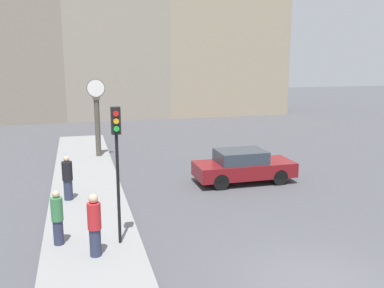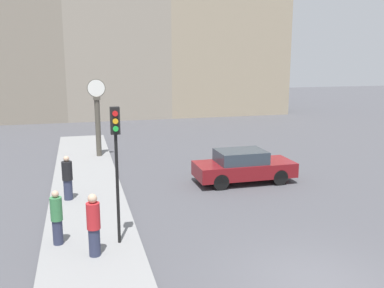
% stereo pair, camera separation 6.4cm
% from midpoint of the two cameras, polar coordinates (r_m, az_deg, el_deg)
% --- Properties ---
extents(ground_plane, '(120.00, 120.00, 0.00)m').
position_cam_midpoint_polar(ground_plane, '(11.46, 16.25, -17.40)').
color(ground_plane, '#47474C').
extents(sidewalk_corner, '(2.83, 23.11, 0.13)m').
position_cam_midpoint_polar(sidewalk_corner, '(18.82, -13.79, -5.40)').
color(sidewalk_corner, gray).
rests_on(sidewalk_corner, ground_plane).
extents(building_row, '(27.85, 5.00, 16.34)m').
position_cam_midpoint_polar(building_row, '(39.50, -8.28, 13.94)').
color(building_row, gray).
rests_on(building_row, ground_plane).
extents(sedan_car, '(4.35, 1.78, 1.45)m').
position_cam_midpoint_polar(sedan_car, '(18.91, 6.95, -2.95)').
color(sedan_car, maroon).
rests_on(sedan_car, ground_plane).
extents(traffic_light_near, '(0.26, 0.24, 3.98)m').
position_cam_midpoint_polar(traffic_light_near, '(12.11, -9.94, -0.47)').
color(traffic_light_near, black).
rests_on(traffic_light_near, sidewalk_corner).
extents(street_clock, '(0.96, 0.36, 4.16)m').
position_cam_midpoint_polar(street_clock, '(23.51, -12.41, 3.55)').
color(street_clock, '#4C473D').
rests_on(street_clock, sidewalk_corner).
extents(pedestrian_black_jacket, '(0.39, 0.39, 1.70)m').
position_cam_midpoint_polar(pedestrian_black_jacket, '(16.79, -16.16, -4.39)').
color(pedestrian_black_jacket, '#2D334C').
rests_on(pedestrian_black_jacket, sidewalk_corner).
extents(pedestrian_red_top, '(0.37, 0.37, 1.76)m').
position_cam_midpoint_polar(pedestrian_red_top, '(12.01, -12.82, -10.48)').
color(pedestrian_red_top, '#2D334C').
rests_on(pedestrian_red_top, sidewalk_corner).
extents(pedestrian_green_hoodie, '(0.34, 0.34, 1.62)m').
position_cam_midpoint_polar(pedestrian_green_hoodie, '(13.00, -17.45, -9.36)').
color(pedestrian_green_hoodie, '#2D334C').
rests_on(pedestrian_green_hoodie, sidewalk_corner).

